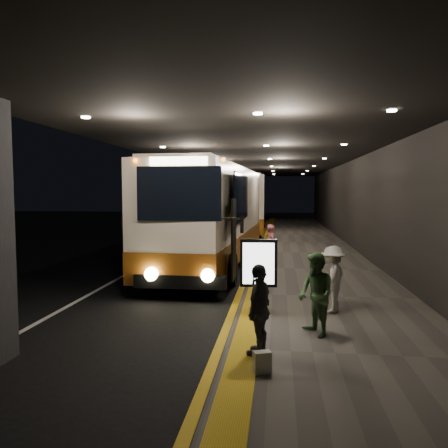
# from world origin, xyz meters

# --- Properties ---
(ground) EXTENTS (90.00, 90.00, 0.00)m
(ground) POSITION_xyz_m (0.00, 0.00, 0.00)
(ground) COLOR black
(lane_line_white) EXTENTS (0.12, 50.00, 0.01)m
(lane_line_white) POSITION_xyz_m (-1.80, 5.00, 0.01)
(lane_line_white) COLOR silver
(lane_line_white) RESTS_ON ground
(kerb_stripe_yellow) EXTENTS (0.18, 50.00, 0.01)m
(kerb_stripe_yellow) POSITION_xyz_m (2.35, 5.00, 0.01)
(kerb_stripe_yellow) COLOR gold
(kerb_stripe_yellow) RESTS_ON ground
(sidewalk) EXTENTS (4.50, 50.00, 0.15)m
(sidewalk) POSITION_xyz_m (4.75, 5.00, 0.07)
(sidewalk) COLOR #514C44
(sidewalk) RESTS_ON ground
(tactile_strip) EXTENTS (0.50, 50.00, 0.01)m
(tactile_strip) POSITION_xyz_m (2.85, 5.00, 0.16)
(tactile_strip) COLOR gold
(tactile_strip) RESTS_ON sidewalk
(terminal_wall) EXTENTS (0.10, 50.00, 6.00)m
(terminal_wall) POSITION_xyz_m (7.00, 5.00, 3.00)
(terminal_wall) COLOR black
(terminal_wall) RESTS_ON ground
(support_columns) EXTENTS (0.80, 24.80, 4.40)m
(support_columns) POSITION_xyz_m (-1.50, 4.00, 2.20)
(support_columns) COLOR black
(support_columns) RESTS_ON ground
(canopy) EXTENTS (9.00, 50.00, 0.40)m
(canopy) POSITION_xyz_m (2.50, 5.00, 4.60)
(canopy) COLOR black
(canopy) RESTS_ON support_columns
(coach_main) EXTENTS (3.07, 12.15, 3.76)m
(coach_main) POSITION_xyz_m (0.91, 2.18, 1.80)
(coach_main) COLOR beige
(coach_main) RESTS_ON ground
(coach_second) EXTENTS (3.02, 12.26, 3.82)m
(coach_second) POSITION_xyz_m (1.12, 15.81, 1.84)
(coach_second) COLOR beige
(coach_second) RESTS_ON ground
(passenger_boarding) EXTENTS (0.54, 0.66, 1.55)m
(passenger_boarding) POSITION_xyz_m (3.17, 1.00, 0.92)
(passenger_boarding) COLOR #C85D7D
(passenger_boarding) RESTS_ON sidewalk
(passenger_waiting_green) EXTENTS (0.77, 0.90, 1.57)m
(passenger_waiting_green) POSITION_xyz_m (4.13, -6.35, 0.94)
(passenger_waiting_green) COLOR #456E3D
(passenger_waiting_green) RESTS_ON sidewalk
(passenger_waiting_white) EXTENTS (0.84, 1.07, 1.50)m
(passenger_waiting_white) POSITION_xyz_m (4.64, -4.66, 0.90)
(passenger_waiting_white) COLOR beige
(passenger_waiting_white) RESTS_ON sidewalk
(passenger_waiting_grey) EXTENTS (0.68, 0.99, 1.53)m
(passenger_waiting_grey) POSITION_xyz_m (3.11, -7.46, 0.91)
(passenger_waiting_grey) COLOR #414145
(passenger_waiting_grey) RESTS_ON sidewalk
(bag_polka) EXTENTS (0.30, 0.15, 0.35)m
(bag_polka) POSITION_xyz_m (4.39, -4.07, 0.32)
(bag_polka) COLOR black
(bag_polka) RESTS_ON sidewalk
(bag_plain) EXTENTS (0.30, 0.24, 0.33)m
(bag_plain) POSITION_xyz_m (3.19, -8.20, 0.31)
(bag_plain) COLOR beige
(bag_plain) RESTS_ON sidewalk
(info_sign) EXTENTS (0.80, 0.16, 1.69)m
(info_sign) POSITION_xyz_m (3.00, -5.23, 1.29)
(info_sign) COLOR black
(info_sign) RESTS_ON sidewalk
(stanchion_post) EXTENTS (0.05, 0.05, 1.12)m
(stanchion_post) POSITION_xyz_m (2.75, -0.72, 0.71)
(stanchion_post) COLOR black
(stanchion_post) RESTS_ON sidewalk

